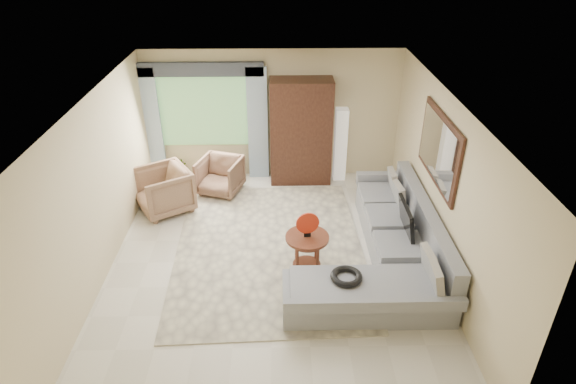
{
  "coord_description": "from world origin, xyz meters",
  "views": [
    {
      "loc": [
        0.12,
        -6.04,
        4.69
      ],
      "look_at": [
        0.25,
        0.35,
        1.05
      ],
      "focal_mm": 30.0,
      "sensor_mm": 36.0,
      "label": 1
    }
  ],
  "objects_px": {
    "armchair_left": "(164,190)",
    "potted_plant": "(179,168)",
    "armchair_right": "(220,176)",
    "armoire": "(301,132)",
    "tv_screen": "(406,218)",
    "coffee_table": "(307,253)",
    "sectional_sofa": "(389,252)",
    "floor_lamp": "(340,145)"
  },
  "relations": [
    {
      "from": "tv_screen",
      "to": "floor_lamp",
      "type": "height_order",
      "value": "floor_lamp"
    },
    {
      "from": "armchair_left",
      "to": "potted_plant",
      "type": "height_order",
      "value": "armchair_left"
    },
    {
      "from": "potted_plant",
      "to": "armchair_left",
      "type": "bearing_deg",
      "value": -91.52
    },
    {
      "from": "tv_screen",
      "to": "armchair_left",
      "type": "bearing_deg",
      "value": 159.63
    },
    {
      "from": "sectional_sofa",
      "to": "potted_plant",
      "type": "xyz_separation_m",
      "value": [
        -3.73,
        3.0,
        -0.05
      ]
    },
    {
      "from": "coffee_table",
      "to": "armchair_left",
      "type": "height_order",
      "value": "armchair_left"
    },
    {
      "from": "tv_screen",
      "to": "armchair_left",
      "type": "height_order",
      "value": "tv_screen"
    },
    {
      "from": "tv_screen",
      "to": "potted_plant",
      "type": "distance_m",
      "value": 4.87
    },
    {
      "from": "tv_screen",
      "to": "armoire",
      "type": "height_order",
      "value": "armoire"
    },
    {
      "from": "armoire",
      "to": "floor_lamp",
      "type": "distance_m",
      "value": 0.86
    },
    {
      "from": "tv_screen",
      "to": "floor_lamp",
      "type": "bearing_deg",
      "value": 104.54
    },
    {
      "from": "sectional_sofa",
      "to": "armchair_right",
      "type": "xyz_separation_m",
      "value": [
        -2.81,
        2.41,
        0.07
      ]
    },
    {
      "from": "coffee_table",
      "to": "armchair_right",
      "type": "distance_m",
      "value": 2.93
    },
    {
      "from": "coffee_table",
      "to": "floor_lamp",
      "type": "relative_size",
      "value": 0.43
    },
    {
      "from": "tv_screen",
      "to": "armchair_right",
      "type": "xyz_separation_m",
      "value": [
        -3.08,
        2.15,
        -0.36
      ]
    },
    {
      "from": "coffee_table",
      "to": "armoire",
      "type": "relative_size",
      "value": 0.31
    },
    {
      "from": "floor_lamp",
      "to": "armchair_left",
      "type": "bearing_deg",
      "value": -160.14
    },
    {
      "from": "tv_screen",
      "to": "floor_lamp",
      "type": "xyz_separation_m",
      "value": [
        -0.7,
        2.7,
        0.03
      ]
    },
    {
      "from": "tv_screen",
      "to": "armchair_right",
      "type": "distance_m",
      "value": 3.78
    },
    {
      "from": "potted_plant",
      "to": "floor_lamp",
      "type": "distance_m",
      "value": 3.34
    },
    {
      "from": "sectional_sofa",
      "to": "armchair_left",
      "type": "relative_size",
      "value": 3.81
    },
    {
      "from": "sectional_sofa",
      "to": "armchair_left",
      "type": "bearing_deg",
      "value": 155.0
    },
    {
      "from": "sectional_sofa",
      "to": "tv_screen",
      "type": "height_order",
      "value": "tv_screen"
    },
    {
      "from": "sectional_sofa",
      "to": "armchair_right",
      "type": "relative_size",
      "value": 4.43
    },
    {
      "from": "coffee_table",
      "to": "armchair_left",
      "type": "bearing_deg",
      "value": 143.74
    },
    {
      "from": "sectional_sofa",
      "to": "armoire",
      "type": "height_order",
      "value": "armoire"
    },
    {
      "from": "sectional_sofa",
      "to": "armoire",
      "type": "distance_m",
      "value": 3.24
    },
    {
      "from": "sectional_sofa",
      "to": "armoire",
      "type": "bearing_deg",
      "value": 113.06
    },
    {
      "from": "armchair_right",
      "to": "potted_plant",
      "type": "bearing_deg",
      "value": 165.22
    },
    {
      "from": "coffee_table",
      "to": "sectional_sofa",
      "type": "bearing_deg",
      "value": 3.59
    },
    {
      "from": "sectional_sofa",
      "to": "tv_screen",
      "type": "xyz_separation_m",
      "value": [
        0.27,
        0.26,
        0.44
      ]
    },
    {
      "from": "armchair_right",
      "to": "floor_lamp",
      "type": "distance_m",
      "value": 2.47
    },
    {
      "from": "armchair_left",
      "to": "coffee_table",
      "type": "bearing_deg",
      "value": 22.05
    },
    {
      "from": "coffee_table",
      "to": "floor_lamp",
      "type": "xyz_separation_m",
      "value": [
        0.83,
        3.04,
        0.41
      ]
    },
    {
      "from": "armoire",
      "to": "floor_lamp",
      "type": "height_order",
      "value": "armoire"
    },
    {
      "from": "armchair_right",
      "to": "armoire",
      "type": "relative_size",
      "value": 0.37
    },
    {
      "from": "sectional_sofa",
      "to": "tv_screen",
      "type": "bearing_deg",
      "value": 44.06
    },
    {
      "from": "sectional_sofa",
      "to": "coffee_table",
      "type": "bearing_deg",
      "value": -176.41
    },
    {
      "from": "floor_lamp",
      "to": "armoire",
      "type": "bearing_deg",
      "value": -175.71
    },
    {
      "from": "sectional_sofa",
      "to": "floor_lamp",
      "type": "bearing_deg",
      "value": 98.33
    },
    {
      "from": "armchair_right",
      "to": "armoire",
      "type": "distance_m",
      "value": 1.79
    },
    {
      "from": "potted_plant",
      "to": "tv_screen",
      "type": "bearing_deg",
      "value": -34.5
    }
  ]
}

